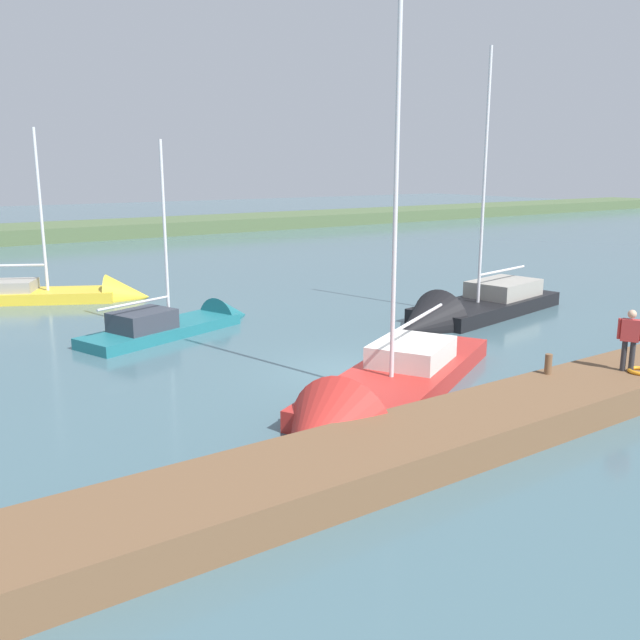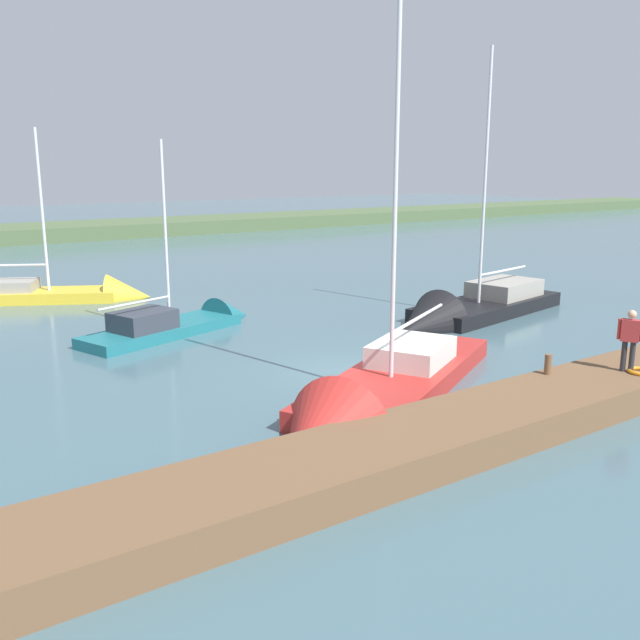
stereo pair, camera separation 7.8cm
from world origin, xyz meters
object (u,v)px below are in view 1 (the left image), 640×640
Objects in this scene: sailboat_outer_mooring at (187,326)px; person_on_dock at (630,336)px; mooring_post_near at (548,364)px; sailboat_inner_slip at (372,403)px; sailboat_far_left at (70,297)px; sailboat_near_dock at (463,314)px.

person_on_dock is (-6.50, 13.86, 1.56)m from sailboat_outer_mooring.
mooring_post_near is 4.78m from sailboat_inner_slip.
mooring_post_near is 13.65m from sailboat_outer_mooring.
mooring_post_near is 22.30m from sailboat_far_left.
sailboat_far_left is (6.66, -21.26, -0.84)m from mooring_post_near.
sailboat_inner_slip is (-0.32, 10.82, 0.06)m from sailboat_outer_mooring.
sailboat_near_dock reaches higher than person_on_dock.
sailboat_outer_mooring is 4.74× the size of person_on_dock.
person_on_dock is (-1.93, 1.03, 0.69)m from mooring_post_near.
sailboat_inner_slip is at bearing 126.87° from person_on_dock.
sailboat_far_left is at bearing -72.62° from mooring_post_near.
sailboat_inner_slip reaches higher than sailboat_far_left.
sailboat_near_dock is 17.80m from sailboat_far_left.
sailboat_outer_mooring is at bearing -116.45° from sailboat_inner_slip.
sailboat_near_dock is at bearing -175.75° from sailboat_inner_slip.
mooring_post_near is 2.29m from person_on_dock.
sailboat_near_dock is (-9.59, -6.08, 0.04)m from sailboat_inner_slip.
sailboat_near_dock is (-9.91, 4.73, 0.10)m from sailboat_outer_mooring.
sailboat_near_dock reaches higher than sailboat_far_left.
sailboat_outer_mooring is (4.58, -12.83, -0.87)m from mooring_post_near.
mooring_post_near is 0.05× the size of sailboat_near_dock.
sailboat_near_dock is at bearing 42.68° from person_on_dock.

